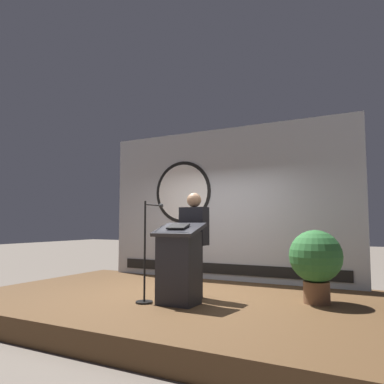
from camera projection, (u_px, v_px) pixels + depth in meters
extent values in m
plane|color=#6B6056|center=(178.00, 317.00, 5.57)|extent=(40.00, 40.00, 0.00)
cube|color=brown|center=(178.00, 307.00, 5.59)|extent=(6.40, 4.00, 0.30)
cube|color=#B2B7C1|center=(224.00, 203.00, 7.36)|extent=(5.18, 0.10, 3.01)
cylinder|color=black|center=(183.00, 192.00, 7.76)|extent=(1.30, 0.02, 1.30)
cylinder|color=white|center=(183.00, 192.00, 7.75)|extent=(1.16, 0.02, 1.16)
cube|color=black|center=(224.00, 269.00, 7.20)|extent=(4.66, 0.02, 0.20)
cube|color=#26262B|center=(179.00, 268.00, 5.10)|extent=(0.52, 0.40, 0.99)
cube|color=#26262B|center=(179.00, 230.00, 5.15)|extent=(0.64, 0.49, 0.19)
cube|color=black|center=(178.00, 226.00, 5.13)|extent=(0.28, 0.20, 0.08)
cylinder|color=black|center=(194.00, 271.00, 5.52)|extent=(0.26, 0.26, 0.78)
cube|color=black|center=(194.00, 226.00, 5.58)|extent=(0.40, 0.24, 0.57)
sphere|color=#997051|center=(194.00, 200.00, 5.61)|extent=(0.22, 0.22, 0.22)
cylinder|color=black|center=(144.00, 302.00, 5.14)|extent=(0.24, 0.24, 0.02)
cylinder|color=black|center=(145.00, 251.00, 5.20)|extent=(0.03, 0.03, 1.43)
cylinder|color=black|center=(153.00, 205.00, 5.44)|extent=(0.02, 0.42, 0.02)
sphere|color=#262626|center=(161.00, 206.00, 5.63)|extent=(0.07, 0.07, 0.07)
cylinder|color=brown|center=(317.00, 292.00, 5.13)|extent=(0.36, 0.36, 0.30)
sphere|color=#2D6B33|center=(316.00, 256.00, 5.17)|extent=(0.73, 0.73, 0.73)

